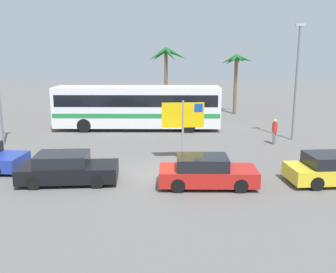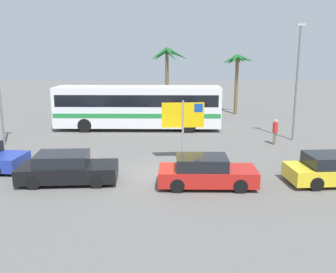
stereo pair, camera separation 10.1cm
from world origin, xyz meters
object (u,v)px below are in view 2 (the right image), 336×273
at_px(bus_front_coach, 138,105).
at_px(car_black, 67,168).
at_px(ferry_sign, 184,117).
at_px(car_red, 206,172).
at_px(pedestrian_near_sign, 275,130).

distance_m(bus_front_coach, car_black, 12.08).
height_order(ferry_sign, car_red, ferry_sign).
height_order(bus_front_coach, car_black, bus_front_coach).
height_order(car_black, pedestrian_near_sign, pedestrian_near_sign).
relative_size(bus_front_coach, pedestrian_near_sign, 7.58).
distance_m(ferry_sign, car_red, 4.34).
distance_m(bus_front_coach, car_red, 12.97).
bearing_deg(car_red, bus_front_coach, 108.21).
bearing_deg(car_red, pedestrian_near_sign, 57.14).
bearing_deg(bus_front_coach, car_black, -99.77).
xyz_separation_m(car_black, car_red, (6.06, -0.42, -0.00)).
relative_size(ferry_sign, pedestrian_near_sign, 2.01).
xyz_separation_m(ferry_sign, car_black, (-5.22, -3.48, -1.69)).
bearing_deg(pedestrian_near_sign, car_black, -110.25).
relative_size(bus_front_coach, car_black, 2.76).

